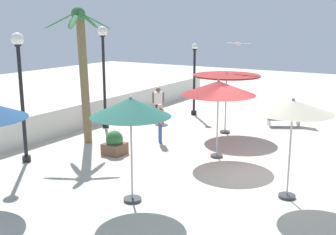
# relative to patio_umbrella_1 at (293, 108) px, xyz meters

# --- Properties ---
(ground_plane) EXTENTS (56.00, 56.00, 0.00)m
(ground_plane) POSITION_rel_patio_umbrella_1_xyz_m (1.29, 1.58, -2.43)
(ground_plane) COLOR beige
(boundary_wall) EXTENTS (25.20, 0.30, 1.09)m
(boundary_wall) POSITION_rel_patio_umbrella_1_xyz_m (1.29, 9.84, -1.89)
(boundary_wall) COLOR silver
(boundary_wall) RESTS_ON ground_plane
(patio_umbrella_1) EXTENTS (2.04, 2.04, 2.69)m
(patio_umbrella_1) POSITION_rel_patio_umbrella_1_xyz_m (0.00, 0.00, 0.00)
(patio_umbrella_1) COLOR #333338
(patio_umbrella_1) RESTS_ON ground_plane
(patio_umbrella_3) EXTENTS (2.03, 2.03, 2.77)m
(patio_umbrella_3) POSITION_rel_patio_umbrella_1_xyz_m (-2.30, 3.37, 0.03)
(patio_umbrella_3) COLOR #333338
(patio_umbrella_3) RESTS_ON ground_plane
(patio_umbrella_4) EXTENTS (2.74, 2.74, 2.56)m
(patio_umbrella_4) POSITION_rel_patio_umbrella_1_xyz_m (5.33, 4.13, -0.10)
(patio_umbrella_4) COLOR #333338
(patio_umbrella_4) RESTS_ON ground_plane
(patio_umbrella_5) EXTENTS (2.49, 2.49, 2.68)m
(patio_umbrella_5) POSITION_rel_patio_umbrella_1_xyz_m (2.17, 3.05, -0.04)
(patio_umbrella_5) COLOR #333338
(patio_umbrella_5) RESTS_ON ground_plane
(palm_tree_0) EXTENTS (2.35, 2.34, 5.09)m
(palm_tree_0) POSITION_rel_patio_umbrella_1_xyz_m (1.11, 8.06, 0.69)
(palm_tree_0) COLOR brown
(palm_tree_0) RESTS_ON ground_plane
(lamp_post_0) EXTENTS (0.29, 0.29, 3.54)m
(lamp_post_0) POSITION_rel_patio_umbrella_1_xyz_m (7.79, 6.91, -0.53)
(lamp_post_0) COLOR black
(lamp_post_0) RESTS_ON ground_plane
(lamp_post_2) EXTENTS (0.40, 0.40, 4.23)m
(lamp_post_2) POSITION_rel_patio_umbrella_1_xyz_m (-1.57, 8.25, 0.30)
(lamp_post_2) COLOR black
(lamp_post_2) RESTS_ON ground_plane
(lamp_post_3) EXTENTS (0.41, 0.41, 4.39)m
(lamp_post_3) POSITION_rel_patio_umbrella_1_xyz_m (3.44, 9.01, 0.45)
(lamp_post_3) COLOR black
(lamp_post_3) RESTS_ON ground_plane
(lounge_chair_0) EXTENTS (1.42, 1.91, 0.84)m
(lounge_chair_0) POSITION_rel_patio_umbrella_1_xyz_m (7.87, 2.15, -2.05)
(lounge_chair_0) COLOR #B7B7BC
(lounge_chair_0) RESTS_ON ground_plane
(guest_0) EXTENTS (0.40, 0.49, 1.59)m
(guest_0) POSITION_rel_patio_umbrella_1_xyz_m (5.73, 7.72, -1.48)
(guest_0) COLOR #26262D
(guest_0) RESTS_ON ground_plane
(guest_1) EXTENTS (0.45, 0.42, 1.52)m
(guest_1) POSITION_rel_patio_umbrella_1_xyz_m (2.68, 5.67, -1.52)
(guest_1) COLOR #3359B2
(guest_1) RESTS_ON ground_plane
(seagull_0) EXTENTS (0.41, 1.17, 0.14)m
(seagull_0) POSITION_rel_patio_umbrella_1_xyz_m (6.19, 4.03, 1.24)
(seagull_0) COLOR white
(planter) EXTENTS (0.70, 0.70, 0.85)m
(planter) POSITION_rel_patio_umbrella_1_xyz_m (0.60, 6.25, -2.05)
(planter) COLOR brown
(planter) RESTS_ON ground_plane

